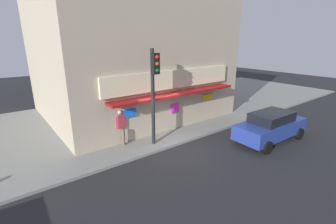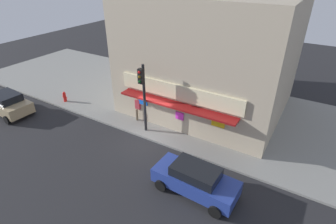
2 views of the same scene
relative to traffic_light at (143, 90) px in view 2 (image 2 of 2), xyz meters
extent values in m
plane|color=#232326|center=(0.63, -0.65, -3.18)|extent=(63.84, 63.84, 0.00)
cube|color=gray|center=(0.63, 5.10, -3.11)|extent=(42.56, 11.50, 0.13)
cube|color=tan|center=(1.99, 6.07, 1.18)|extent=(11.28, 9.98, 8.45)
cube|color=beige|center=(1.99, 1.00, -0.05)|extent=(8.57, 0.16, 1.00)
cube|color=maroon|center=(1.99, 0.65, -0.79)|extent=(8.12, 0.90, 0.12)
cube|color=blue|center=(-0.81, 1.02, -1.49)|extent=(0.70, 0.08, 0.38)
cube|color=#E533CC|center=(2.12, 1.02, -1.74)|extent=(0.57, 0.08, 0.53)
cube|color=yellow|center=(4.78, 1.02, -1.48)|extent=(0.84, 0.08, 0.41)
cylinder|color=black|center=(0.00, 0.11, -0.68)|extent=(0.18, 0.18, 4.73)
cube|color=black|center=(0.00, -0.14, 1.01)|extent=(0.32, 0.28, 0.95)
sphere|color=red|center=(0.00, -0.29, 1.31)|extent=(0.18, 0.18, 0.18)
sphere|color=brown|center=(0.00, -0.29, 1.01)|extent=(0.18, 0.18, 0.18)
sphere|color=#0F4C19|center=(0.00, -0.29, 0.71)|extent=(0.18, 0.18, 0.18)
cylinder|color=red|center=(-8.26, 0.19, -2.69)|extent=(0.25, 0.25, 0.70)
sphere|color=red|center=(-8.26, 0.19, -2.28)|extent=(0.22, 0.22, 0.22)
cylinder|color=red|center=(-8.45, 0.19, -2.66)|extent=(0.12, 0.10, 0.10)
cylinder|color=red|center=(-8.08, 0.19, -2.66)|extent=(0.12, 0.10, 0.10)
cylinder|color=#2D2D2D|center=(0.75, 1.44, -2.66)|extent=(0.59, 0.59, 0.76)
cylinder|color=brown|center=(-1.32, 0.86, -2.61)|extent=(0.17, 0.17, 0.86)
cylinder|color=brown|center=(-1.34, 1.30, -2.61)|extent=(0.17, 0.17, 0.86)
cube|color=#B2333F|center=(-1.33, 1.08, -1.84)|extent=(0.39, 0.26, 0.68)
sphere|color=tan|center=(-1.33, 1.08, -1.36)|extent=(0.22, 0.22, 0.22)
cylinder|color=#B2333F|center=(-1.12, 1.09, -1.88)|extent=(0.11, 0.11, 0.61)
cylinder|color=#B2333F|center=(-1.54, 1.07, -1.88)|extent=(0.11, 0.11, 0.61)
cube|color=navy|center=(5.32, -3.13, -2.47)|extent=(4.34, 1.83, 0.77)
cube|color=black|center=(5.32, -3.13, -1.84)|extent=(2.36, 1.49, 0.51)
cylinder|color=black|center=(6.84, -2.33, -2.86)|extent=(0.65, 0.24, 0.64)
cylinder|color=black|center=(6.79, -4.02, -2.86)|extent=(0.65, 0.24, 0.64)
cylinder|color=black|center=(3.85, -2.23, -2.86)|extent=(0.65, 0.24, 0.64)
cylinder|color=black|center=(3.79, -3.92, -2.86)|extent=(0.65, 0.24, 0.64)
cube|color=#9E8966|center=(-10.54, -3.22, -2.46)|extent=(4.12, 2.10, 0.80)
cube|color=black|center=(-10.54, -3.22, -1.79)|extent=(2.25, 1.70, 0.53)
cylinder|color=black|center=(-9.08, -2.35, -2.86)|extent=(0.65, 0.25, 0.64)
cylinder|color=black|center=(-9.18, -4.24, -2.86)|extent=(0.65, 0.25, 0.64)
cylinder|color=black|center=(-11.90, -2.20, -2.86)|extent=(0.65, 0.25, 0.64)
camera|label=1|loc=(-6.24, -9.26, 2.11)|focal=25.49mm
camera|label=2|loc=(9.19, -12.17, 7.02)|focal=28.20mm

